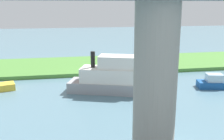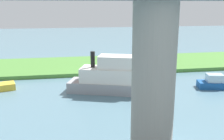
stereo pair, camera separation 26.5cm
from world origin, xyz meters
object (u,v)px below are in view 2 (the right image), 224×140
Objects in this scene: person_on_bank at (138,64)px; skiff_small at (219,83)px; mooring_post at (163,63)px; riverboat_paddlewheel at (111,77)px; bridge_pylon at (153,79)px.

person_on_bank is 11.31m from skiff_small.
mooring_post is 0.12× the size of riverboat_paddlewheel.
skiff_small is at bearing -135.96° from bridge_pylon.
bridge_pylon is 1.84× the size of skiff_small.
person_on_bank reaches higher than mooring_post.
riverboat_paddlewheel is at bearing -3.82° from skiff_small.
skiff_small is (-7.03, 8.84, -0.62)m from person_on_bank.
person_on_bank is 9.56m from riverboat_paddlewheel.
bridge_pylon is at bearing 92.29° from riverboat_paddlewheel.
bridge_pylon reaches higher than riverboat_paddlewheel.
riverboat_paddlewheel is at bearing 43.05° from mooring_post.
skiff_small is at bearing 176.18° from riverboat_paddlewheel.
mooring_post is at bearing -112.73° from bridge_pylon.
mooring_post is 9.86m from skiff_small.
bridge_pylon is 6.81× the size of person_on_bank.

